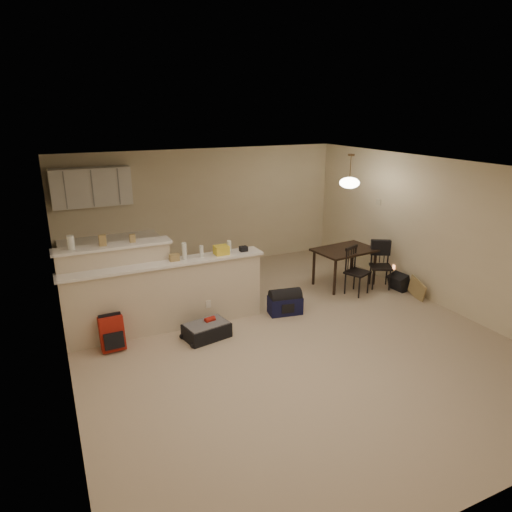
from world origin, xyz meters
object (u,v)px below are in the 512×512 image
dining_table (345,253)px  black_daypack (399,282)px  navy_duffel (285,305)px  dining_chair_near (358,271)px  red_backpack (112,333)px  dining_chair_far (381,266)px  suitcase (207,331)px  pendant_lamp (350,182)px

dining_table → black_daypack: bearing=-47.1°
navy_duffel → dining_table: bearing=31.7°
dining_table → dining_chair_near: 0.53m
dining_chair_near → red_backpack: 4.40m
black_daypack → dining_chair_far: bearing=39.0°
dining_chair_near → suitcase: (-3.07, -0.43, -0.33)m
dining_chair_far → suitcase: 3.72m
suitcase → black_daypack: 3.92m
navy_duffel → dining_chair_far: bearing=16.3°
dining_table → black_daypack: (0.78, -0.68, -0.48)m
red_backpack → navy_duffel: bearing=-1.4°
pendant_lamp → red_backpack: (-4.45, -0.68, -1.74)m
red_backpack → navy_duffel: 2.79m
pendant_lamp → red_backpack: bearing=-171.4°
dining_chair_far → suitcase: size_ratio=1.36×
dining_chair_near → dining_chair_far: (0.60, 0.07, -0.00)m
dining_chair_near → navy_duffel: (-1.60, -0.19, -0.29)m
dining_table → black_daypack: dining_table is taller
dining_table → black_daypack: 1.14m
dining_chair_near → black_daypack: size_ratio=2.61×
dining_table → pendant_lamp: bearing=-130.0°
dining_table → suitcase: 3.31m
dining_table → dining_chair_far: (0.54, -0.42, -0.19)m
suitcase → pendant_lamp: bearing=5.7°
suitcase → red_backpack: bearing=158.7°
dining_table → dining_chair_far: bearing=-44.2°
pendant_lamp → black_daypack: 2.11m
dining_table → pendant_lamp: pendant_lamp is taller
dining_table → dining_chair_near: dining_chair_near is taller
pendant_lamp → navy_duffel: pendant_lamp is taller
suitcase → black_daypack: black_daypack is taller
suitcase → red_backpack: red_backpack is taller
suitcase → navy_duffel: size_ratio=1.19×
dining_chair_far → red_backpack: size_ratio=1.79×
dining_chair_near → dining_chair_far: size_ratio=1.01×
pendant_lamp → black_daypack: pendant_lamp is taller
dining_chair_far → black_daypack: dining_chair_far is taller
red_backpack → dining_chair_near: bearing=1.1°
black_daypack → pendant_lamp: bearing=44.5°
dining_chair_near → red_backpack: bearing=160.5°
pendant_lamp → navy_duffel: 2.57m
dining_table → dining_chair_far: size_ratio=1.40×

